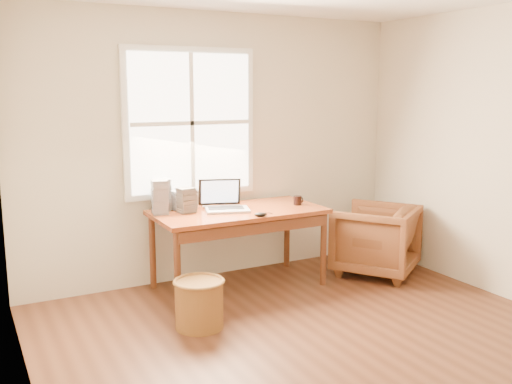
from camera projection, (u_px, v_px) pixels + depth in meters
room_shell at (342, 172)px, 3.82m from camera, size 4.04×4.54×2.64m
desk at (238, 212)px, 5.36m from camera, size 1.60×0.80×0.04m
armchair at (375, 239)px, 5.81m from camera, size 1.07×1.07×0.71m
wicker_stool at (199, 304)px, 4.50m from camera, size 0.39×0.39×0.38m
laptop at (227, 195)px, 5.28m from camera, size 0.52×0.53×0.31m
mouse at (261, 214)px, 5.06m from camera, size 0.13×0.10×0.04m
coffee_mug at (298, 200)px, 5.58m from camera, size 0.09×0.09×0.09m
cd_stack_a at (162, 195)px, 5.29m from camera, size 0.15×0.14×0.30m
cd_stack_b at (187, 200)px, 5.22m from camera, size 0.17×0.15×0.23m
cd_stack_c at (160, 197)px, 5.14m from camera, size 0.15×0.14×0.31m
cd_stack_d at (179, 200)px, 5.35m from camera, size 0.17×0.16×0.18m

